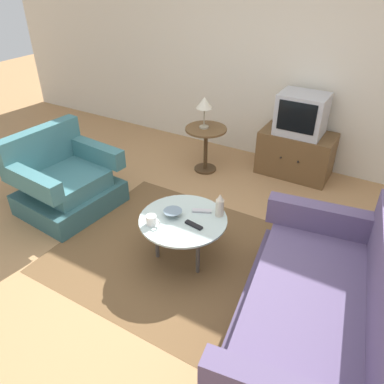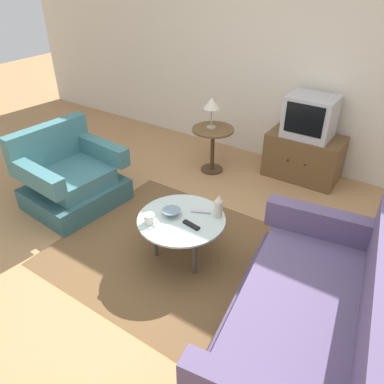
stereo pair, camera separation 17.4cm
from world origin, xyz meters
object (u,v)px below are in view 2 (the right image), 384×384
at_px(television, 310,116).
at_px(bowl, 172,213).
at_px(armchair, 71,179).
at_px(table_lamp, 212,104).
at_px(couch, 308,321).
at_px(coffee_table, 181,222).
at_px(side_table, 213,141).
at_px(mug, 150,219).
at_px(tv_stand, 303,156).
at_px(vase, 218,206).
at_px(tv_remote_dark, 191,225).
at_px(tv_remote_silver, 201,211).

relative_size(television, bowl, 3.28).
xyz_separation_m(armchair, table_lamp, (0.88, 1.50, 0.58)).
bearing_deg(armchair, couch, 86.89).
distance_m(coffee_table, side_table, 1.69).
relative_size(side_table, bowl, 3.48).
height_order(coffee_table, mug, mug).
distance_m(tv_stand, vase, 1.87).
xyz_separation_m(armchair, side_table, (0.90, 1.50, 0.12)).
bearing_deg(table_lamp, mug, -74.85).
bearing_deg(side_table, couch, -44.68).
relative_size(armchair, bowl, 6.11).
relative_size(couch, tv_remote_dark, 10.93).
bearing_deg(table_lamp, side_table, 4.34).
bearing_deg(television, vase, -93.97).
xyz_separation_m(table_lamp, bowl, (0.57, -1.57, -0.42)).
height_order(side_table, television, television).
height_order(couch, table_lamp, table_lamp).
distance_m(television, tv_remote_silver, 1.92).
distance_m(side_table, vase, 1.62).
height_order(table_lamp, tv_remote_silver, table_lamp).
height_order(tv_remote_dark, tv_remote_silver, same).
xyz_separation_m(tv_stand, mug, (-0.56, -2.26, 0.20)).
bearing_deg(tv_stand, table_lamp, -154.70).
xyz_separation_m(tv_stand, tv_remote_dark, (-0.24, -2.09, 0.16)).
bearing_deg(side_table, tv_remote_silver, -62.50).
bearing_deg(vase, mug, -136.34).
bearing_deg(tv_remote_silver, coffee_table, 37.56).
relative_size(couch, tv_stand, 2.14).
distance_m(armchair, side_table, 1.75).
relative_size(vase, bowl, 1.31).
xyz_separation_m(couch, tv_remote_dark, (-1.13, 0.27, 0.16)).
bearing_deg(tv_stand, tv_remote_silver, -98.60).
distance_m(coffee_table, bowl, 0.12).
bearing_deg(table_lamp, armchair, -120.33).
bearing_deg(couch, coffee_table, 67.46).
bearing_deg(television, tv_stand, 90.00).
relative_size(coffee_table, tv_stand, 0.88).
height_order(table_lamp, vase, table_lamp).
height_order(vase, mug, vase).
height_order(side_table, bowl, side_table).
bearing_deg(side_table, bowl, -71.18).
xyz_separation_m(mug, tv_remote_silver, (0.27, 0.38, -0.03)).
distance_m(coffee_table, television, 2.11).
bearing_deg(tv_stand, coffee_table, -100.35).
bearing_deg(side_table, mug, -75.72).
bearing_deg(couch, tv_remote_silver, 58.93).
bearing_deg(couch, bowl, 68.92).
bearing_deg(mug, armchair, 168.66).
bearing_deg(table_lamp, couch, -44.22).
relative_size(armchair, tv_stand, 1.15).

